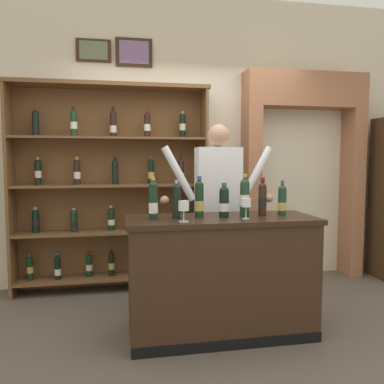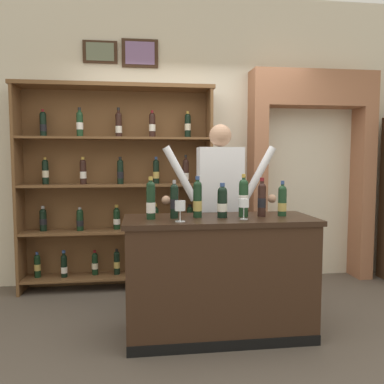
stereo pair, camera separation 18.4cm
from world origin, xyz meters
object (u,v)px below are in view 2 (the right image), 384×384
wine_shelf (117,183)px  tasting_bottle_super_tuscan (151,200)px  tasting_bottle_vin_santo (244,197)px  tasting_bottle_bianco (222,202)px  tasting_bottle_brunello (282,201)px  wine_glass_center (180,207)px  tasting_bottle_rosso (262,199)px  tasting_counter (219,277)px  tasting_bottle_grappa (197,199)px  wine_glass_left (244,204)px  tasting_bottle_chianti (174,200)px  shopkeeper (220,196)px

wine_shelf → tasting_bottle_super_tuscan: (0.33, -1.32, -0.05)m
tasting_bottle_super_tuscan → tasting_bottle_vin_santo: tasting_bottle_vin_santo is taller
tasting_bottle_bianco → tasting_bottle_brunello: size_ratio=0.96×
tasting_bottle_super_tuscan → wine_glass_center: size_ratio=2.10×
tasting_bottle_bianco → tasting_bottle_rosso: 0.33m
tasting_counter → tasting_bottle_grappa: tasting_bottle_grappa is taller
wine_glass_center → wine_glass_left: (0.49, 0.05, 0.01)m
tasting_bottle_chianti → tasting_counter: bearing=-0.6°
tasting_bottle_brunello → wine_glass_left: size_ratio=1.79×
tasting_bottle_super_tuscan → tasting_bottle_chianti: 0.18m
tasting_bottle_super_tuscan → tasting_bottle_chianti: size_ratio=1.09×
tasting_bottle_brunello → tasting_bottle_vin_santo: bearing=-178.9°
tasting_bottle_vin_santo → wine_glass_center: 0.56m
tasting_bottle_vin_santo → tasting_bottle_chianti: bearing=-179.2°
wine_shelf → tasting_bottle_vin_santo: wine_shelf is taller
tasting_bottle_vin_santo → tasting_bottle_bianco: bearing=-173.5°
wine_shelf → wine_glass_center: size_ratio=14.11×
shopkeeper → tasting_bottle_chianti: shopkeeper is taller
wine_glass_center → wine_glass_left: bearing=5.7°
tasting_bottle_grappa → tasting_bottle_vin_santo: size_ratio=0.95×
wine_shelf → wine_glass_left: (1.03, -1.42, -0.08)m
tasting_bottle_super_tuscan → tasting_bottle_brunello: tasting_bottle_super_tuscan is taller
tasting_bottle_brunello → wine_glass_center: tasting_bottle_brunello is taller
tasting_bottle_vin_santo → shopkeeper: bearing=99.0°
tasting_bottle_grappa → wine_glass_center: tasting_bottle_grappa is taller
tasting_bottle_grappa → tasting_bottle_brunello: (0.69, -0.01, -0.02)m
tasting_bottle_brunello → wine_glass_center: (-0.85, -0.19, -0.01)m
tasting_bottle_grappa → tasting_bottle_vin_santo: (0.37, -0.02, 0.01)m
tasting_counter → shopkeeper: 0.81m
tasting_counter → wine_glass_left: (0.16, -0.12, 0.59)m
tasting_bottle_chianti → tasting_bottle_vin_santo: (0.55, 0.01, 0.02)m
shopkeeper → tasting_bottle_super_tuscan: 0.86m
tasting_bottle_bianco → tasting_bottle_brunello: 0.50m
tasting_bottle_grappa → wine_glass_left: tasting_bottle_grappa is taller
tasting_bottle_chianti → wine_glass_center: bearing=-80.6°
tasting_bottle_bianco → wine_glass_left: 0.18m
tasting_bottle_rosso → wine_glass_center: size_ratio=2.00×
wine_shelf → tasting_bottle_brunello: 1.89m
wine_glass_center → wine_glass_left: wine_glass_left is taller
tasting_bottle_super_tuscan → tasting_bottle_grappa: size_ratio=1.00×
shopkeeper → tasting_bottle_vin_santo: size_ratio=5.07×
tasting_bottle_brunello → wine_shelf: bearing=137.2°
wine_shelf → tasting_bottle_grappa: wine_shelf is taller
tasting_counter → tasting_bottle_bianco: bearing=-25.4°
tasting_bottle_chianti → wine_glass_center: tasting_bottle_chianti is taller
tasting_bottle_vin_santo → tasting_bottle_brunello: tasting_bottle_vin_santo is taller
tasting_bottle_super_tuscan → tasting_bottle_vin_santo: bearing=2.3°
tasting_bottle_super_tuscan → tasting_bottle_rosso: size_ratio=1.05×
tasting_bottle_rosso → tasting_bottle_brunello: bearing=1.1°
tasting_bottle_chianti → tasting_bottle_brunello: tasting_bottle_chianti is taller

